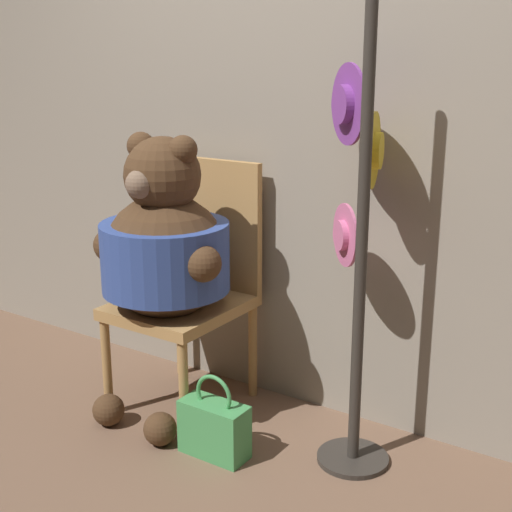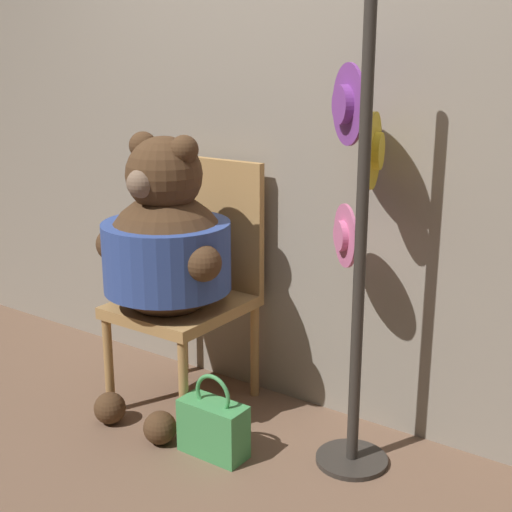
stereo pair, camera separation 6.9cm
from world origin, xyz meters
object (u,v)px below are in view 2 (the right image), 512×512
Objects in this scene: hat_display_rack at (357,226)px; teddy_bear at (166,248)px; handbag_on_ground at (213,427)px; chair at (196,279)px.

teddy_bear is at bearing -168.34° from hat_display_rack.
teddy_bear reaches higher than handbag_on_ground.
teddy_bear is at bearing 155.57° from handbag_on_ground.
chair is 0.62× the size of hat_display_rack.
teddy_bear reaches higher than chair.
chair is at bearing 89.73° from teddy_bear.
hat_display_rack is 0.97m from handbag_on_ground.
teddy_bear is (-0.00, -0.19, 0.19)m from chair.
hat_display_rack reaches higher than teddy_bear.
handbag_on_ground is at bearing -24.43° from teddy_bear.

